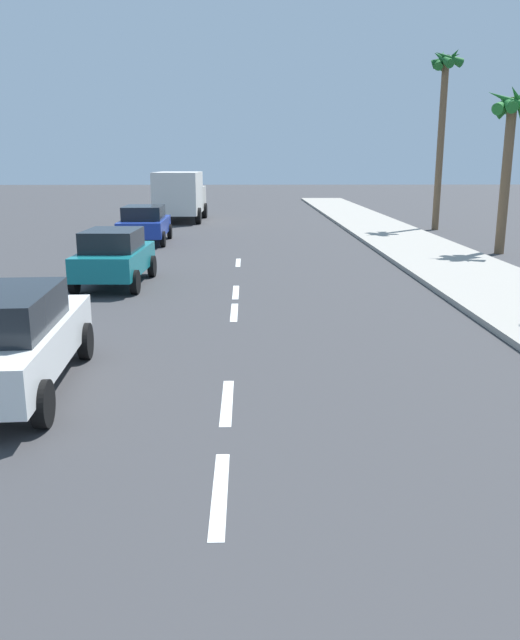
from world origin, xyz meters
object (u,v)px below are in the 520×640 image
parked_car_white (1,337)px  delivery_truck (180,195)px  palm_tree_far (511,124)px  palm_tree_distant (444,93)px  parked_car_blue (145,223)px  parked_car_teal (114,256)px

parked_car_white → delivery_truck: delivery_truck is taller
palm_tree_far → palm_tree_distant: palm_tree_distant is taller
delivery_truck → palm_tree_distant: (13.42, -5.08, 5.09)m
parked_car_blue → delivery_truck: 10.19m
parked_car_white → delivery_truck: (-0.16, 28.20, 0.66)m
parked_car_white → palm_tree_far: (13.20, 14.48, 3.86)m
parked_car_teal → delivery_truck: delivery_truck is taller
parked_car_white → delivery_truck: 28.21m
parked_car_teal → parked_car_blue: same height
parked_car_teal → delivery_truck: 19.74m
parked_car_blue → palm_tree_distant: 15.90m
parked_car_teal → palm_tree_distant: palm_tree_distant is taller
parked_car_white → parked_car_blue: 18.06m
parked_car_white → parked_car_blue: size_ratio=1.04×
parked_car_white → parked_car_teal: 8.48m
parked_car_white → parked_car_blue: bearing=88.7°
parked_car_white → palm_tree_distant: (13.27, 23.12, 5.75)m
delivery_truck → palm_tree_distant: size_ratio=0.72×
parked_car_white → palm_tree_distant: bearing=56.8°
parked_car_white → delivery_truck: size_ratio=0.71×
palm_tree_distant → parked_car_blue: bearing=-160.0°
parked_car_teal → parked_car_blue: bearing=95.4°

